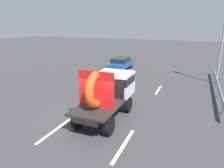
# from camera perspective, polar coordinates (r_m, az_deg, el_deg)

# --- Properties ---
(ground_plane) EXTENTS (120.00, 120.00, 0.00)m
(ground_plane) POSITION_cam_1_polar(r_m,az_deg,el_deg) (11.25, -4.19, -10.23)
(ground_plane) COLOR #38383A
(flatbed_truck) EXTENTS (2.02, 4.56, 2.94)m
(flatbed_truck) POSITION_cam_1_polar(r_m,az_deg,el_deg) (11.36, -0.72, -1.62)
(flatbed_truck) COLOR black
(flatbed_truck) RESTS_ON ground_plane
(distant_sedan) EXTENTS (1.82, 4.24, 1.38)m
(distant_sedan) POSITION_cam_1_polar(r_m,az_deg,el_deg) (23.39, 2.53, 5.87)
(distant_sedan) COLOR black
(distant_sedan) RESTS_ON ground_plane
(traffic_light) EXTENTS (0.42, 0.36, 6.54)m
(traffic_light) POSITION_cam_1_polar(r_m,az_deg,el_deg) (19.54, 28.80, 12.05)
(traffic_light) COLOR gray
(traffic_light) RESTS_ON ground_plane
(guardrail) EXTENTS (0.10, 11.89, 0.71)m
(guardrail) POSITION_cam_1_polar(r_m,az_deg,el_deg) (17.61, 27.58, -0.32)
(guardrail) COLOR gray
(guardrail) RESTS_ON ground_plane
(lane_dash_left_near) EXTENTS (0.16, 2.62, 0.01)m
(lane_dash_left_near) POSITION_cam_1_polar(r_m,az_deg,el_deg) (10.67, -15.83, -12.43)
(lane_dash_left_near) COLOR beige
(lane_dash_left_near) RESTS_ON ground_plane
(lane_dash_left_far) EXTENTS (0.16, 2.67, 0.01)m
(lane_dash_left_far) POSITION_cam_1_polar(r_m,az_deg,el_deg) (17.52, 1.30, -0.25)
(lane_dash_left_far) COLOR beige
(lane_dash_left_far) RESTS_ON ground_plane
(lane_dash_right_near) EXTENTS (0.16, 2.77, 0.01)m
(lane_dash_right_near) POSITION_cam_1_polar(r_m,az_deg,el_deg) (9.20, 3.28, -16.81)
(lane_dash_right_near) COLOR beige
(lane_dash_right_near) RESTS_ON ground_plane
(lane_dash_right_far) EXTENTS (0.16, 2.25, 0.01)m
(lane_dash_right_far) POSITION_cam_1_polar(r_m,az_deg,el_deg) (16.63, 12.89, -1.60)
(lane_dash_right_far) COLOR beige
(lane_dash_right_far) RESTS_ON ground_plane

